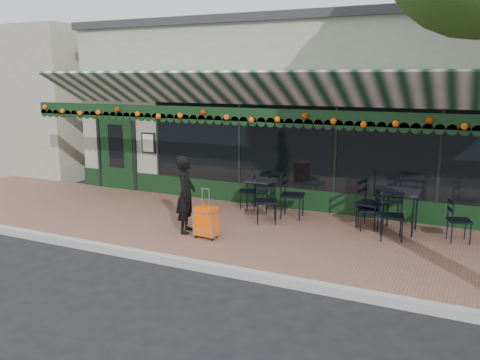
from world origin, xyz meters
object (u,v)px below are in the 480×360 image
at_px(chair_a_right, 370,204).
at_px(woman, 186,195).
at_px(cafe_table_a, 401,195).
at_px(chair_a_extra, 459,221).
at_px(cafe_table_b, 261,183).
at_px(chair_a_left, 369,210).
at_px(chair_a_front, 392,217).
at_px(chair_b_left, 247,192).
at_px(suitcase, 206,222).
at_px(chair_b_front, 267,202).
at_px(chair_b_right, 292,196).

bearing_deg(chair_a_right, woman, 134.02).
relative_size(cafe_table_a, chair_a_extra, 1.04).
bearing_deg(cafe_table_b, chair_a_left, -10.30).
relative_size(chair_a_front, chair_b_left, 1.14).
height_order(suitcase, chair_b_left, suitcase).
xyz_separation_m(chair_a_front, chair_b_front, (-2.62, 0.03, 0.01)).
xyz_separation_m(suitcase, chair_a_right, (2.72, 2.10, 0.17)).
relative_size(cafe_table_b, chair_b_right, 0.73).
bearing_deg(chair_b_right, chair_a_right, -98.56).
bearing_deg(suitcase, chair_a_right, 42.54).
distance_m(woman, suitcase, 0.73).
bearing_deg(chair_a_extra, chair_a_front, 91.13).
bearing_deg(suitcase, cafe_table_a, 36.88).
bearing_deg(cafe_table_a, chair_b_left, 173.89).
bearing_deg(chair_a_front, chair_b_left, 152.10).
bearing_deg(chair_b_left, chair_b_right, 49.69).
relative_size(chair_a_right, chair_b_right, 1.00).
height_order(woman, chair_a_left, woman).
distance_m(cafe_table_a, chair_b_left, 3.61).
height_order(cafe_table_a, chair_a_extra, cafe_table_a).
relative_size(chair_a_left, chair_b_right, 0.82).
xyz_separation_m(chair_a_front, chair_b_left, (-3.51, 0.98, -0.06)).
bearing_deg(suitcase, woman, 167.81).
bearing_deg(chair_b_front, cafe_table_a, -13.06).
relative_size(woman, chair_b_right, 1.55).
bearing_deg(cafe_table_b, chair_a_extra, -7.05).
height_order(cafe_table_a, chair_b_front, chair_b_front).
distance_m(woman, chair_b_right, 2.50).
distance_m(woman, chair_a_left, 3.74).
bearing_deg(cafe_table_b, woman, -106.63).
distance_m(chair_a_left, chair_a_right, 0.18).
bearing_deg(cafe_table_a, cafe_table_b, 173.87).
bearing_deg(chair_a_extra, chair_a_right, 65.12).
bearing_deg(chair_a_extra, chair_b_front, 77.88).
distance_m(cafe_table_b, chair_a_left, 2.66).
distance_m(chair_a_front, chair_b_left, 3.65).
height_order(suitcase, chair_a_right, chair_a_right).
bearing_deg(chair_a_right, chair_b_right, 103.15).
relative_size(woman, cafe_table_a, 1.84).
bearing_deg(chair_b_left, suitcase, -19.06).
relative_size(suitcase, chair_a_left, 1.20).
bearing_deg(cafe_table_b, cafe_table_a, -6.13).
xyz_separation_m(woman, chair_b_left, (0.30, 2.28, -0.38)).
distance_m(woman, cafe_table_a, 4.32).
xyz_separation_m(suitcase, chair_a_front, (3.26, 1.48, 0.12)).
bearing_deg(chair_a_left, cafe_table_b, -120.66).
bearing_deg(chair_a_front, chair_a_extra, 6.51).
bearing_deg(suitcase, chair_a_left, 40.47).
height_order(chair_a_left, chair_a_right, chair_a_right).
bearing_deg(chair_a_extra, woman, 91.16).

